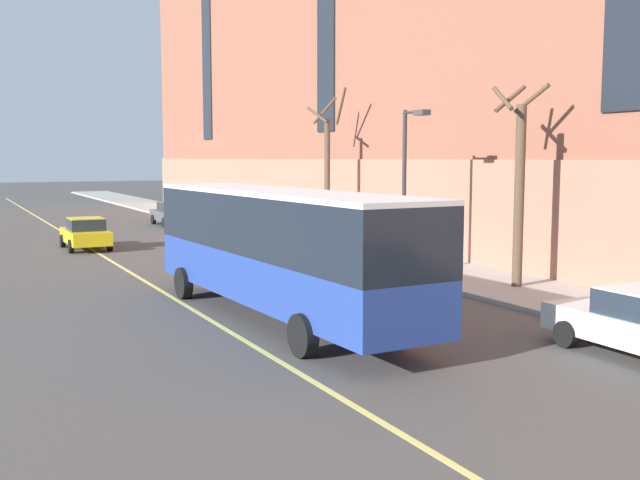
# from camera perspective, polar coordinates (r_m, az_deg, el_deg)

# --- Properties ---
(ground_plane) EXTENTS (260.00, 260.00, 0.00)m
(ground_plane) POSITION_cam_1_polar(r_m,az_deg,el_deg) (19.39, -0.57, -7.05)
(ground_plane) COLOR #4C4947
(sidewalk) EXTENTS (4.50, 160.00, 0.15)m
(sidewalk) POSITION_cam_1_polar(r_m,az_deg,el_deg) (26.70, 13.80, -3.38)
(sidewalk) COLOR #ADA89E
(sidewalk) RESTS_ON ground
(city_bus) EXTENTS (3.15, 12.67, 3.60)m
(city_bus) POSITION_cam_1_polar(r_m,az_deg,el_deg) (20.52, -3.21, -0.39)
(city_bus) COLOR navy
(city_bus) RESTS_ON ground
(parked_car_white_0) EXTENTS (2.03, 4.56, 1.56)m
(parked_car_white_0) POSITION_cam_1_polar(r_m,az_deg,el_deg) (42.51, -7.84, 1.25)
(parked_car_white_0) COLOR silver
(parked_car_white_0) RESTS_ON ground
(parked_car_silver_2) EXTENTS (2.01, 4.32, 1.56)m
(parked_car_silver_2) POSITION_cam_1_polar(r_m,az_deg,el_deg) (35.77, -3.99, 0.35)
(parked_car_silver_2) COLOR #B7B7BC
(parked_car_silver_2) RESTS_ON ground
(parked_car_darkgray_4) EXTENTS (2.02, 4.29, 1.56)m
(parked_car_darkgray_4) POSITION_cam_1_polar(r_m,az_deg,el_deg) (50.77, -11.24, 2.00)
(parked_car_darkgray_4) COLOR #4C4C51
(parked_car_darkgray_4) RESTS_ON ground
(taxi_cab) EXTENTS (2.01, 4.23, 1.56)m
(taxi_cab) POSITION_cam_1_polar(r_m,az_deg,el_deg) (38.43, -17.43, 0.49)
(taxi_cab) COLOR yellow
(taxi_cab) RESTS_ON ground
(street_tree_mid_block) EXTENTS (1.78, 1.44, 6.79)m
(street_tree_mid_block) POSITION_cam_1_polar(r_m,az_deg,el_deg) (25.93, 14.89, 4.18)
(street_tree_mid_block) COLOR brown
(street_tree_mid_block) RESTS_ON sidewalk
(street_tree_far_uptown) EXTENTS (1.85, 1.67, 7.75)m
(street_tree_far_uptown) POSITION_cam_1_polar(r_m,az_deg,el_deg) (37.46, 0.57, 5.26)
(street_tree_far_uptown) COLOR brown
(street_tree_far_uptown) RESTS_ON sidewalk
(street_lamp) EXTENTS (0.36, 1.48, 6.09)m
(street_lamp) POSITION_cam_1_polar(r_m,az_deg,el_deg) (28.15, 6.73, 5.16)
(street_lamp) COLOR #2D2D30
(street_lamp) RESTS_ON sidewalk
(lane_centerline) EXTENTS (0.16, 140.00, 0.01)m
(lane_centerline) POSITION_cam_1_polar(r_m,az_deg,el_deg) (21.41, -8.71, -5.84)
(lane_centerline) COLOR #E0D66B
(lane_centerline) RESTS_ON ground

